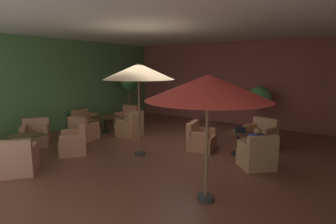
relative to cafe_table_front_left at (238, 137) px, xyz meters
name	(u,v)px	position (x,y,z in m)	size (l,w,h in m)	color
ground_plane	(158,151)	(-2.02, -1.09, -0.50)	(9.55, 10.00, 0.02)	brown
wall_back_brick	(227,83)	(-2.02, 3.87, 1.27)	(9.55, 0.08, 3.50)	#964C44
wall_left_accent	(61,85)	(-6.75, -1.09, 1.27)	(0.08, 10.00, 3.50)	#55834B
ceiling_slab	(157,27)	(-2.02, -1.09, 3.05)	(9.55, 10.00, 0.06)	silver
cafe_table_front_left	(238,137)	(0.00, 0.00, 0.00)	(0.71, 0.71, 0.63)	black
armchair_front_left_north	(257,156)	(0.79, -0.77, -0.17)	(1.03, 1.03, 0.86)	tan
armchair_front_left_east	(261,137)	(0.33, 1.05, -0.16)	(0.99, 0.93, 0.89)	tan
armchair_front_left_south	(200,139)	(-1.08, -0.22, -0.19)	(0.88, 0.95, 0.82)	#B67753
cafe_table_front_right	(105,119)	(-4.98, -0.50, 0.03)	(0.78, 0.78, 0.63)	black
armchair_front_right_north	(127,120)	(-4.98, 0.65, -0.17)	(0.77, 0.73, 0.89)	tan
armchair_front_right_east	(85,122)	(-6.11, -0.57, -0.19)	(0.84, 0.77, 0.78)	tan
armchair_front_right_south	(84,131)	(-4.80, -1.62, -0.18)	(0.83, 0.85, 0.83)	#B27953
armchair_front_right_west	(131,127)	(-3.85, -0.32, -0.16)	(0.86, 0.86, 0.88)	tan
cafe_table_mid_center	(28,140)	(-4.54, -3.61, 0.00)	(0.75, 0.75, 0.63)	black
armchair_mid_center_north	(74,142)	(-3.84, -2.66, -0.16)	(1.08, 1.06, 0.91)	tan
armchair_mid_center_east	(36,136)	(-5.47, -2.90, -0.17)	(1.03, 1.04, 0.84)	#AE775A
armchair_mid_center_west	(17,160)	(-3.62, -4.36, -0.17)	(1.12, 1.13, 0.87)	tan
patio_umbrella_tall_red	(208,88)	(0.51, -2.92, 1.60)	(2.23, 2.23, 2.32)	#2D2D2D
patio_umbrella_center_beige	(139,72)	(-2.18, -1.70, 1.83)	(1.92, 1.92, 2.54)	#2D2D2D
potted_tree_left_corner	(129,89)	(-5.59, 1.44, 1.02)	(0.70, 0.70, 2.11)	#A1684E
potted_tree_mid_left	(259,100)	(-0.33, 2.94, 0.76)	(0.87, 0.87, 1.75)	silver
patron_by_window	(257,141)	(0.76, -0.74, 0.19)	(0.38, 0.39, 0.60)	#2B42A7
iced_drink_cup	(235,131)	(-0.04, -0.12, 0.20)	(0.08, 0.08, 0.11)	white
open_laptop	(240,131)	(0.07, -0.06, 0.20)	(0.37, 0.32, 0.20)	#9EA0A5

